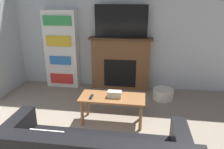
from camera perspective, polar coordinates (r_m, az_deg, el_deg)
The scene contains 8 objects.
wall_back at distance 4.82m, azimuth 2.19°, elevation 12.16°, with size 5.68×0.06×2.70m.
fireplace at distance 4.83m, azimuth 2.24°, elevation 2.90°, with size 1.37×0.28×1.16m.
tv at distance 4.64m, azimuth 2.36°, elevation 13.70°, with size 1.10×0.03×0.67m.
coffee_table at distance 3.53m, azimuth 0.08°, elevation -6.84°, with size 1.04×0.46×0.46m.
tissue_box at distance 3.48m, azimuth 0.67°, elevation -5.14°, with size 0.22×0.12×0.10m.
remote_control at distance 3.49m, azimuth -5.44°, elevation -5.80°, with size 0.04×0.15×0.02m.
bookshelf at distance 5.05m, azimuth -13.00°, elevation 6.39°, with size 0.73×0.29×1.72m.
storage_basket at distance 4.58m, azimuth 13.19°, elevation -4.98°, with size 0.41×0.41×0.21m.
Camera 1 is at (0.52, -1.02, 1.95)m, focal length 35.00 mm.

